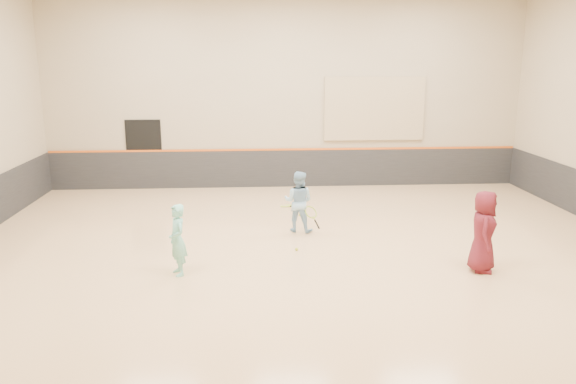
{
  "coord_description": "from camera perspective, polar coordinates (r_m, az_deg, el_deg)",
  "views": [
    {
      "loc": [
        -1.11,
        -11.77,
        4.07
      ],
      "look_at": [
        -0.32,
        0.4,
        1.15
      ],
      "focal_mm": 35.0,
      "sensor_mm": 36.0,
      "label": 1
    }
  ],
  "objects": [
    {
      "name": "room",
      "position": [
        12.26,
        1.6,
        -1.94
      ],
      "size": [
        15.04,
        12.04,
        6.22
      ],
      "color": "tan",
      "rests_on": "ground"
    },
    {
      "name": "girl",
      "position": [
        10.92,
        -11.16,
        -4.8
      ],
      "size": [
        0.51,
        0.6,
        1.39
      ],
      "primitive_type": "imported",
      "rotation": [
        0.0,
        0.0,
        -1.16
      ],
      "color": "#7CD7C3",
      "rests_on": "floor"
    },
    {
      "name": "ball_beside_spare",
      "position": [
        14.85,
        1.22,
        -2.31
      ],
      "size": [
        0.07,
        0.07,
        0.07
      ],
      "primitive_type": "sphere",
      "color": "gold",
      "rests_on": "floor"
    },
    {
      "name": "acoustic_panel",
      "position": [
        18.21,
        8.77,
        8.36
      ],
      "size": [
        3.2,
        0.08,
        2.0
      ],
      "primitive_type": "cube",
      "color": "tan",
      "rests_on": "wall_back"
    },
    {
      "name": "accent_stripe",
      "position": [
        17.99,
        -0.15,
        4.35
      ],
      "size": [
        14.9,
        0.03,
        0.06
      ],
      "primitive_type": "cube",
      "color": "#D85914",
      "rests_on": "wall_back"
    },
    {
      "name": "held_racket",
      "position": [
        13.3,
        2.33,
        -2.07
      ],
      "size": [
        0.51,
        0.51,
        0.59
      ],
      "primitive_type": null,
      "color": "#9CC42B",
      "rests_on": "instructor"
    },
    {
      "name": "spare_racket",
      "position": [
        15.78,
        -0.19,
        -1.2
      ],
      "size": [
        0.74,
        0.74,
        0.15
      ],
      "primitive_type": null,
      "color": "#A7D92F",
      "rests_on": "floor"
    },
    {
      "name": "instructor",
      "position": [
        13.38,
        1.06,
        -0.97
      ],
      "size": [
        0.86,
        0.76,
        1.47
      ],
      "primitive_type": "imported",
      "rotation": [
        0.0,
        0.0,
        2.8
      ],
      "color": "#95C4E7",
      "rests_on": "floor"
    },
    {
      "name": "ball_under_racket",
      "position": [
        12.22,
        0.88,
        -5.83
      ],
      "size": [
        0.07,
        0.07,
        0.07
      ],
      "primitive_type": "sphere",
      "color": "#BED130",
      "rests_on": "floor"
    },
    {
      "name": "wainscot_back",
      "position": [
        18.11,
        -0.15,
        2.42
      ],
      "size": [
        14.9,
        0.04,
        1.2
      ],
      "primitive_type": "cube",
      "color": "#232326",
      "rests_on": "floor"
    },
    {
      "name": "ball_in_hand",
      "position": [
        11.39,
        19.82,
        -3.18
      ],
      "size": [
        0.07,
        0.07,
        0.07
      ],
      "primitive_type": "sphere",
      "color": "#D0DE33",
      "rests_on": "young_man"
    },
    {
      "name": "doorway",
      "position": [
        18.31,
        -14.38,
        3.71
      ],
      "size": [
        1.1,
        0.05,
        2.2
      ],
      "primitive_type": "cube",
      "color": "black",
      "rests_on": "floor"
    },
    {
      "name": "young_man",
      "position": [
        11.51,
        19.23,
        -3.8
      ],
      "size": [
        0.73,
        0.91,
        1.61
      ],
      "primitive_type": "imported",
      "rotation": [
        0.0,
        0.0,
        1.25
      ],
      "color": "#5A151F",
      "rests_on": "floor"
    }
  ]
}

